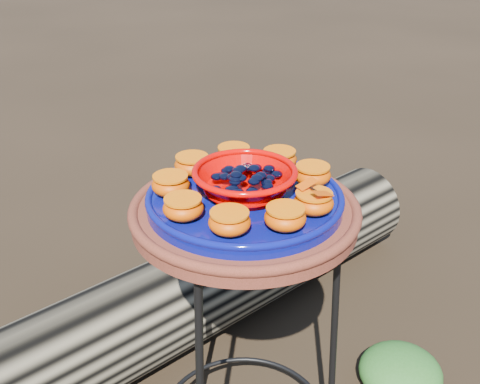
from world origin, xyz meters
TOP-DOWN VIEW (x-y plane):
  - plant_stand at (0.00, 0.00)m, footprint 0.44×0.44m
  - terracotta_saucer at (0.00, 0.00)m, footprint 0.45×0.45m
  - cobalt_plate at (0.00, 0.00)m, footprint 0.39×0.39m
  - red_bowl at (0.00, 0.00)m, footprint 0.19×0.19m
  - glass_gems at (0.00, 0.00)m, footprint 0.15×0.15m
  - orange_half_0 at (0.06, -0.13)m, footprint 0.08×0.08m
  - orange_half_1 at (0.14, -0.04)m, footprint 0.08×0.08m
  - orange_half_2 at (0.13, 0.06)m, footprint 0.08×0.08m
  - orange_half_3 at (0.06, 0.13)m, footprint 0.08×0.08m
  - orange_half_4 at (-0.04, 0.14)m, footprint 0.08×0.08m
  - orange_half_5 at (-0.12, 0.08)m, footprint 0.08×0.08m
  - orange_half_6 at (-0.15, -0.01)m, footprint 0.08×0.08m
  - orange_half_7 at (-0.10, -0.10)m, footprint 0.08×0.08m
  - orange_half_8 at (-0.01, -0.14)m, footprint 0.08×0.08m
  - butterfly at (0.06, -0.13)m, footprint 0.09×0.06m
  - driftwood_log at (0.26, 0.51)m, footprint 1.63×0.61m
  - foliage_right at (0.51, -0.05)m, footprint 0.24×0.24m
  - foliage_back at (-0.26, 0.55)m, footprint 0.35×0.35m

SIDE VIEW (x-z plane):
  - foliage_right at x=0.51m, z-range 0.00..0.12m
  - foliage_back at x=-0.26m, z-range 0.00..0.18m
  - driftwood_log at x=0.26m, z-range 0.00..0.30m
  - plant_stand at x=0.00m, z-range 0.00..0.70m
  - terracotta_saucer at x=0.00m, z-range 0.70..0.74m
  - cobalt_plate at x=0.00m, z-range 0.74..0.76m
  - orange_half_0 at x=0.06m, z-range 0.76..0.80m
  - orange_half_1 at x=0.14m, z-range 0.76..0.80m
  - orange_half_2 at x=0.13m, z-range 0.76..0.80m
  - orange_half_3 at x=0.06m, z-range 0.76..0.80m
  - orange_half_4 at x=-0.04m, z-range 0.76..0.80m
  - orange_half_5 at x=-0.12m, z-range 0.76..0.80m
  - orange_half_6 at x=-0.15m, z-range 0.76..0.80m
  - orange_half_7 at x=-0.10m, z-range 0.76..0.80m
  - orange_half_8 at x=-0.01m, z-range 0.76..0.80m
  - red_bowl at x=0.00m, z-range 0.76..0.82m
  - butterfly at x=0.06m, z-range 0.80..0.82m
  - glass_gems at x=0.00m, z-range 0.82..0.84m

